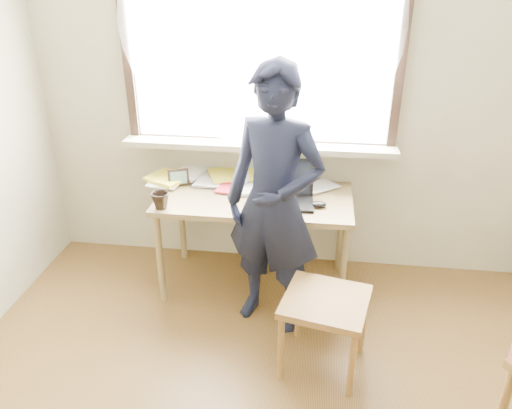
# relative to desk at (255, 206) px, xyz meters

# --- Properties ---
(room_shell) EXTENTS (3.52, 4.02, 2.61)m
(room_shell) POSITION_rel_desk_xyz_m (0.17, -1.43, 1.03)
(room_shell) COLOR #B2AC8F
(room_shell) RESTS_ON ground
(desk) EXTENTS (1.26, 0.63, 0.67)m
(desk) POSITION_rel_desk_xyz_m (0.00, 0.00, 0.00)
(desk) COLOR olive
(desk) RESTS_ON ground
(laptop) EXTENTS (0.38, 0.32, 0.25)m
(laptop) POSITION_rel_desk_xyz_m (0.19, -0.03, 0.13)
(laptop) COLOR black
(laptop) RESTS_ON desk
(mug_white) EXTENTS (0.13, 0.13, 0.09)m
(mug_white) POSITION_rel_desk_xyz_m (-0.11, 0.16, 0.11)
(mug_white) COLOR white
(mug_white) RESTS_ON desk
(mug_dark) EXTENTS (0.12, 0.12, 0.10)m
(mug_dark) POSITION_rel_desk_xyz_m (-0.55, -0.25, 0.12)
(mug_dark) COLOR black
(mug_dark) RESTS_ON desk
(mouse) EXTENTS (0.10, 0.07, 0.04)m
(mouse) POSITION_rel_desk_xyz_m (0.41, -0.10, 0.09)
(mouse) COLOR black
(mouse) RESTS_ON desk
(desk_clutter) EXTENTS (0.71, 0.48, 0.05)m
(desk_clutter) POSITION_rel_desk_xyz_m (-0.14, 0.20, 0.09)
(desk_clutter) COLOR white
(desk_clutter) RESTS_ON desk
(book_a) EXTENTS (0.20, 0.26, 0.02)m
(book_a) POSITION_rel_desk_xyz_m (-0.43, 0.20, 0.08)
(book_a) COLOR white
(book_a) RESTS_ON desk
(book_b) EXTENTS (0.27, 0.27, 0.02)m
(book_b) POSITION_rel_desk_xyz_m (0.37, 0.25, 0.08)
(book_b) COLOR white
(book_b) RESTS_ON desk
(picture_frame) EXTENTS (0.14, 0.06, 0.11)m
(picture_frame) POSITION_rel_desk_xyz_m (-0.53, 0.10, 0.12)
(picture_frame) COLOR black
(picture_frame) RESTS_ON desk
(work_chair) EXTENTS (0.52, 0.50, 0.45)m
(work_chair) POSITION_rel_desk_xyz_m (0.48, -0.73, -0.23)
(work_chair) COLOR brown
(work_chair) RESTS_ON ground
(person) EXTENTS (0.68, 0.56, 1.61)m
(person) POSITION_rel_desk_xyz_m (0.16, -0.36, 0.20)
(person) COLOR black
(person) RESTS_ON ground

